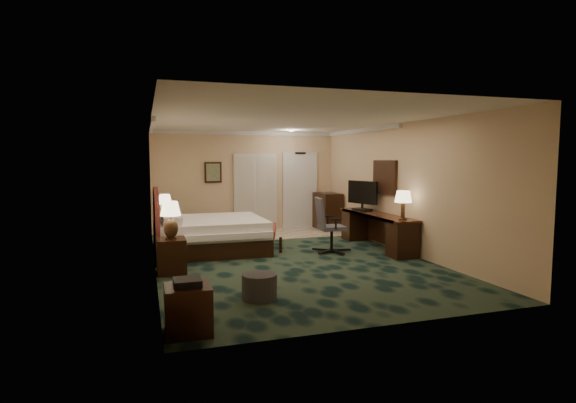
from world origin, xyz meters
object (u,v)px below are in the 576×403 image
object	(u,v)px
nightstand_far	(164,232)
lamp_far	(165,207)
bed_bench	(265,237)
minibar	(327,211)
desk_chair	(332,225)
side_table	(188,310)
lamp_near	(171,220)
desk	(376,231)
bed	(212,235)
tv	(362,196)
nightstand_near	(171,256)
ottoman	(260,286)

from	to	relation	value
nightstand_far	lamp_far	xyz separation A→B (m)	(0.04, -0.02, 0.58)
bed_bench	minibar	world-z (taller)	minibar
nightstand_far	bed_bench	size ratio (longest dim) A/B	0.41
desk_chair	side_table	bearing A→B (deg)	-127.17
lamp_near	desk	world-z (taller)	lamp_near
bed	side_table	xyz separation A→B (m)	(-0.91, -4.50, -0.07)
desk	desk_chair	world-z (taller)	desk_chair
bed	bed_bench	bearing A→B (deg)	-3.01
lamp_far	desk_chair	distance (m)	3.81
lamp_near	side_table	distance (m)	2.83
nightstand_far	minibar	bearing A→B (deg)	12.15
lamp_far	nightstand_far	bearing A→B (deg)	148.08
lamp_far	bed	bearing A→B (deg)	-47.75
lamp_far	tv	world-z (taller)	tv
lamp_far	bed_bench	bearing A→B (deg)	-27.19
bed	nightstand_near	distance (m)	1.93
bed	lamp_far	xyz separation A→B (m)	(-0.90, 0.99, 0.52)
nightstand_far	desk	bearing A→B (deg)	-21.84
ottoman	desk	distance (m)	4.35
nightstand_far	desk_chair	bearing A→B (deg)	-30.76
bed_bench	desk_chair	bearing A→B (deg)	-18.82
nightstand_near	minibar	world-z (taller)	minibar
lamp_near	desk_chair	bearing A→B (deg)	13.62
nightstand_near	side_table	bearing A→B (deg)	-89.56
lamp_near	minibar	xyz separation A→B (m)	(4.42, 3.72, -0.41)
tv	desk_chair	size ratio (longest dim) A/B	0.77
bed_bench	side_table	distance (m)	4.90
bed	lamp_near	distance (m)	2.06
tv	lamp_near	bearing A→B (deg)	-178.38
lamp_near	lamp_far	distance (m)	2.74
nightstand_near	desk_chair	size ratio (longest dim) A/B	0.52
desk	tv	bearing A→B (deg)	91.75
nightstand_far	lamp_near	size ratio (longest dim) A/B	0.89
bed	nightstand_near	xyz separation A→B (m)	(-0.93, -1.69, -0.05)
desk	lamp_far	bearing A→B (deg)	158.25
nightstand_near	bed_bench	xyz separation A→B (m)	(2.08, 1.63, -0.07)
side_table	lamp_near	bearing A→B (deg)	90.42
side_table	tv	world-z (taller)	tv
bed	minibar	bearing A→B (deg)	29.45
tv	ottoman	bearing A→B (deg)	-152.87
tv	minibar	bearing A→B (deg)	71.27
nightstand_far	side_table	distance (m)	5.52
nightstand_far	ottoman	xyz separation A→B (m)	(1.10, -4.55, -0.11)
bed_bench	lamp_far	bearing A→B (deg)	170.20
nightstand_near	ottoman	bearing A→B (deg)	-59.47
desk_chair	lamp_near	bearing A→B (deg)	-160.92
ottoman	tv	xyz separation A→B (m)	(3.33, 3.42, 0.92)
lamp_far	tv	xyz separation A→B (m)	(4.39, -1.11, 0.24)
nightstand_near	lamp_near	xyz separation A→B (m)	(0.00, -0.06, 0.62)
desk	desk_chair	bearing A→B (deg)	-170.98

